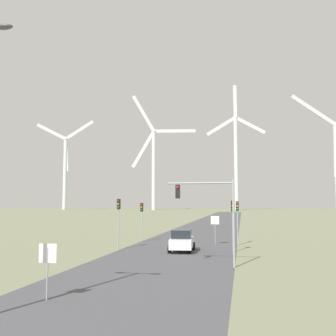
{
  "coord_description": "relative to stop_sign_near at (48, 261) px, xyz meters",
  "views": [
    {
      "loc": [
        5.52,
        -7.29,
        4.09
      ],
      "look_at": [
        0.0,
        21.96,
        6.71
      ],
      "focal_mm": 42.0,
      "sensor_mm": 36.0,
      "label": 1
    }
  ],
  "objects": [
    {
      "name": "traffic_light_post_near_left",
      "position": [
        -2.62,
        17.82,
        1.58
      ],
      "size": [
        0.28,
        0.34,
        4.41
      ],
      "color": "#93999E",
      "rests_on": "ground"
    },
    {
      "name": "car_approaching",
      "position": [
        3.11,
        17.29,
        -0.73
      ],
      "size": [
        2.1,
        4.22,
        1.83
      ],
      "color": "white",
      "rests_on": "ground"
    },
    {
      "name": "stop_sign_far",
      "position": [
        5.5,
        23.21,
        0.3
      ],
      "size": [
        0.81,
        0.07,
        2.78
      ],
      "color": "#93999E",
      "rests_on": "ground"
    },
    {
      "name": "traffic_light_mast_overhead",
      "position": [
        6.07,
        9.88,
        2.36
      ],
      "size": [
        4.32,
        0.35,
        5.61
      ],
      "color": "#93999E",
      "rests_on": "ground"
    },
    {
      "name": "stop_sign_near",
      "position": [
        0.0,
        0.0,
        0.0
      ],
      "size": [
        0.81,
        0.07,
        2.35
      ],
      "color": "#93999E",
      "rests_on": "ground"
    },
    {
      "name": "wind_turbine_far_left",
      "position": [
        -94.03,
        199.12,
        24.4
      ],
      "size": [
        33.62,
        6.36,
        52.89
      ],
      "color": "silver",
      "rests_on": "ground"
    },
    {
      "name": "wind_turbine_left",
      "position": [
        -40.93,
        200.68,
        26.79
      ],
      "size": [
        36.29,
        5.39,
        65.88
      ],
      "color": "silver",
      "rests_on": "ground"
    },
    {
      "name": "road_surface",
      "position": [
        2.63,
        39.62,
        -1.64
      ],
      "size": [
        10.0,
        240.0,
        0.01
      ],
      "color": "#47474C",
      "rests_on": "ground"
    },
    {
      "name": "traffic_light_post_mid_left",
      "position": [
        -2.33,
        24.86,
        1.33
      ],
      "size": [
        0.28,
        0.33,
        4.05
      ],
      "color": "#93999E",
      "rests_on": "ground"
    },
    {
      "name": "traffic_light_post_mid_right",
      "position": [
        7.67,
        23.21,
        1.44
      ],
      "size": [
        0.28,
        0.34,
        4.21
      ],
      "color": "#93999E",
      "rests_on": "ground"
    },
    {
      "name": "traffic_light_post_near_right",
      "position": [
        7.36,
        17.65,
        1.47
      ],
      "size": [
        0.28,
        0.34,
        4.25
      ],
      "color": "#93999E",
      "rests_on": "ground"
    },
    {
      "name": "wind_turbine_center",
      "position": [
        5.18,
        202.74,
        29.36
      ],
      "size": [
        32.51,
        2.6,
        69.6
      ],
      "color": "silver",
      "rests_on": "ground"
    }
  ]
}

